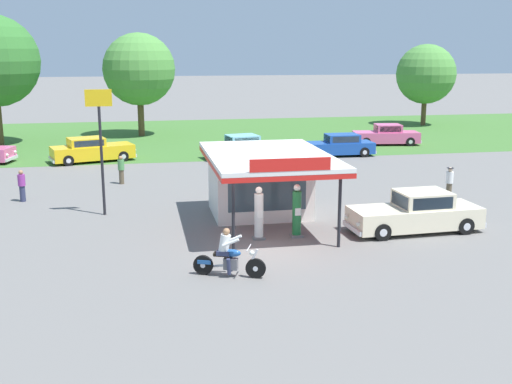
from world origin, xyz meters
TOP-DOWN VIEW (x-y plane):
  - ground_plane at (0.00, 0.00)m, footprint 300.00×300.00m
  - grass_verge_strip at (0.00, 30.00)m, footprint 120.00×24.00m
  - service_station_kiosk at (0.79, 4.14)m, footprint 4.74×7.47m
  - gas_pump_nearside at (0.06, 0.97)m, footprint 0.44×0.44m
  - gas_pump_offside at (1.52, 0.97)m, footprint 0.44×0.44m
  - motorcycle_with_rider at (-1.65, -2.74)m, footprint 2.21×1.02m
  - featured_classic_sedan at (6.31, 0.85)m, footprint 5.39×2.11m
  - parked_car_back_row_far_left at (8.86, 18.45)m, footprint 5.04×1.89m
  - parked_car_back_row_centre_left at (2.34, 18.87)m, footprint 5.09×2.76m
  - parked_car_back_row_centre_right at (13.98, 22.61)m, footprint 5.20×2.49m
  - parked_car_back_row_centre at (-7.24, 19.31)m, footprint 5.53×3.30m
  - bystander_chatting_near_pumps at (-9.73, 8.86)m, footprint 0.34×0.34m
  - bystander_leaning_by_kiosk at (-5.24, 12.02)m, footprint 0.34×0.34m
  - bystander_admiring_sedan at (1.55, 12.34)m, footprint 0.34×0.34m
  - bystander_standing_back_lot at (10.19, 5.57)m, footprint 0.34×0.34m
  - tree_oak_far_left at (-4.00, 31.06)m, footprint 5.83×5.83m
  - tree_oak_far_right at (22.22, 33.64)m, footprint 5.49×5.49m
  - roadside_pole_sign at (-5.83, 5.68)m, footprint 1.10×0.12m

SIDE VIEW (x-z plane):
  - ground_plane at x=0.00m, z-range 0.00..0.00m
  - grass_verge_strip at x=0.00m, z-range 0.00..0.01m
  - motorcycle_with_rider at x=-1.65m, z-range -0.14..1.44m
  - parked_car_back_row_far_left at x=8.86m, z-range -0.05..1.41m
  - parked_car_back_row_centre_left at x=2.34m, z-range -0.07..1.43m
  - parked_car_back_row_centre_right at x=13.98m, z-range -0.08..1.45m
  - featured_classic_sedan at x=6.31m, z-range -0.09..1.51m
  - parked_car_back_row_centre at x=-7.24m, z-range -0.06..1.48m
  - bystander_chatting_near_pumps at x=-9.73m, z-range 0.03..1.53m
  - bystander_leaning_by_kiosk at x=-5.24m, z-range 0.03..1.54m
  - bystander_standing_back_lot at x=10.19m, z-range 0.05..1.59m
  - bystander_admiring_sedan at x=1.55m, z-range 0.05..1.72m
  - gas_pump_nearside at x=0.06m, z-range -0.08..1.94m
  - gas_pump_offside at x=1.52m, z-range -0.08..1.97m
  - service_station_kiosk at x=0.79m, z-range 0.03..3.42m
  - roadside_pole_sign at x=-5.83m, z-range 0.93..6.30m
  - tree_oak_far_right at x=22.22m, z-range 0.99..8.48m
  - tree_oak_far_left at x=-4.00m, z-range 1.23..9.57m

